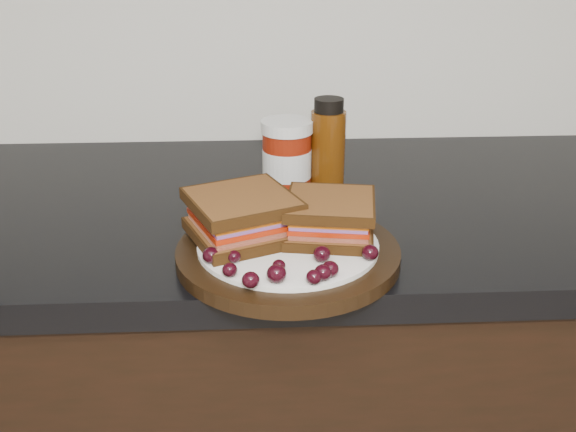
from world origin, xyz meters
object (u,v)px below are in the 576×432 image
at_px(plate, 288,253).
at_px(condiment_jar, 287,157).
at_px(sandwich_left, 242,216).
at_px(oil_bottle, 328,146).

relative_size(plate, condiment_jar, 2.39).
relative_size(plate, sandwich_left, 2.28).
xyz_separation_m(plate, condiment_jar, (0.01, 0.23, 0.05)).
bearing_deg(plate, oil_bottle, 72.22).
distance_m(condiment_jar, oil_bottle, 0.07).
bearing_deg(plate, condiment_jar, 87.49).
bearing_deg(oil_bottle, condiment_jar, -177.33).
relative_size(condiment_jar, oil_bottle, 0.78).
xyz_separation_m(condiment_jar, oil_bottle, (0.06, 0.00, 0.02)).
bearing_deg(oil_bottle, plate, -107.78).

